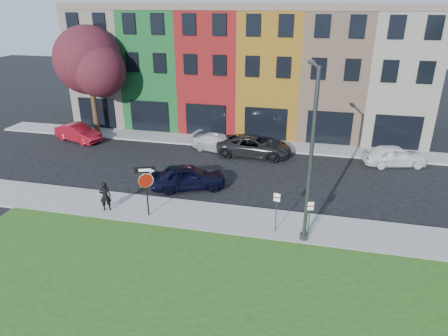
% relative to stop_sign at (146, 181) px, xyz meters
% --- Properties ---
extents(ground, '(120.00, 120.00, 0.00)m').
position_rel_stop_sign_xyz_m(ground, '(4.34, -2.33, -2.12)').
color(ground, black).
rests_on(ground, ground).
extents(sidewalk_near, '(40.00, 3.00, 0.12)m').
position_rel_stop_sign_xyz_m(sidewalk_near, '(6.34, 0.67, -2.06)').
color(sidewalk_near, gray).
rests_on(sidewalk_near, ground).
extents(sidewalk_far, '(40.00, 2.40, 0.12)m').
position_rel_stop_sign_xyz_m(sidewalk_far, '(1.34, 12.67, -2.06)').
color(sidewalk_far, gray).
rests_on(sidewalk_far, ground).
extents(rowhouse_block, '(30.00, 10.12, 10.00)m').
position_rel_stop_sign_xyz_m(rowhouse_block, '(1.84, 18.85, 2.87)').
color(rowhouse_block, '#B8AC98').
rests_on(rowhouse_block, ground).
extents(stop_sign, '(1.00, 0.39, 2.80)m').
position_rel_stop_sign_xyz_m(stop_sign, '(0.00, 0.00, 0.00)').
color(stop_sign, black).
rests_on(stop_sign, sidewalk_near).
extents(man, '(0.89, 0.84, 1.66)m').
position_rel_stop_sign_xyz_m(man, '(-2.46, 0.04, -1.17)').
color(man, black).
rests_on(man, sidewalk_near).
extents(sedan_near, '(4.96, 5.77, 1.54)m').
position_rel_stop_sign_xyz_m(sedan_near, '(0.97, 3.88, -1.35)').
color(sedan_near, black).
rests_on(sedan_near, ground).
extents(parked_car_red, '(3.99, 5.10, 1.39)m').
position_rel_stop_sign_xyz_m(parked_car_red, '(-10.56, 10.42, -1.43)').
color(parked_car_red, maroon).
rests_on(parked_car_red, ground).
extents(parked_car_silver, '(3.74, 5.20, 1.28)m').
position_rel_stop_sign_xyz_m(parked_car_silver, '(1.25, 10.78, -1.48)').
color(parked_car_silver, silver).
rests_on(parked_car_silver, ground).
extents(parked_car_dark, '(2.55, 5.47, 1.51)m').
position_rel_stop_sign_xyz_m(parked_car_dark, '(4.00, 10.37, -1.36)').
color(parked_car_dark, black).
rests_on(parked_car_dark, ground).
extents(parked_car_white, '(3.72, 5.06, 1.45)m').
position_rel_stop_sign_xyz_m(parked_car_white, '(13.83, 10.74, -1.40)').
color(parked_car_white, white).
rests_on(parked_car_white, ground).
extents(street_lamp, '(0.72, 2.56, 8.14)m').
position_rel_stop_sign_xyz_m(street_lamp, '(8.13, -0.23, 2.10)').
color(street_lamp, '#414446').
rests_on(street_lamp, sidewalk_near).
extents(parking_sign_a, '(0.32, 0.11, 2.19)m').
position_rel_stop_sign_xyz_m(parking_sign_a, '(6.75, -0.07, -0.63)').
color(parking_sign_a, '#414446').
rests_on(parking_sign_a, sidewalk_near).
extents(parking_sign_b, '(0.31, 0.12, 2.11)m').
position_rel_stop_sign_xyz_m(parking_sign_b, '(8.33, -0.44, -0.68)').
color(parking_sign_b, '#414446').
rests_on(parking_sign_b, sidewalk_near).
extents(tree_purple, '(6.59, 5.76, 8.85)m').
position_rel_stop_sign_xyz_m(tree_purple, '(-9.97, 12.57, 3.96)').
color(tree_purple, black).
rests_on(tree_purple, sidewalk_far).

